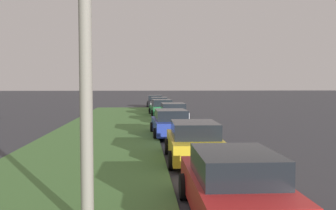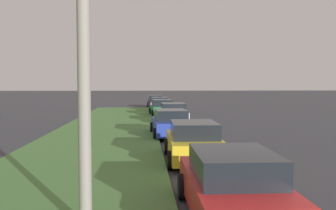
# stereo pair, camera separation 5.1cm
# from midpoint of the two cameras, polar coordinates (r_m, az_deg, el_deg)

# --- Properties ---
(grass_median) EXTENTS (60.00, 6.00, 0.12)m
(grass_median) POSITION_cam_midpoint_polar(r_m,az_deg,el_deg) (13.33, -13.49, -8.89)
(grass_median) COLOR #477238
(grass_median) RESTS_ON ground
(parked_car_red) EXTENTS (4.31, 2.05, 1.47)m
(parked_car_red) POSITION_cam_midpoint_polar(r_m,az_deg,el_deg) (8.06, 10.02, -12.14)
(parked_car_red) COLOR red
(parked_car_red) RESTS_ON ground
(parked_car_yellow) EXTENTS (4.33, 2.08, 1.47)m
(parked_car_yellow) POSITION_cam_midpoint_polar(r_m,az_deg,el_deg) (13.68, 4.05, -5.70)
(parked_car_yellow) COLOR gold
(parked_car_yellow) RESTS_ON ground
(parked_car_blue) EXTENTS (4.36, 2.14, 1.47)m
(parked_car_blue) POSITION_cam_midpoint_polar(r_m,az_deg,el_deg) (19.94, 0.46, -2.86)
(parked_car_blue) COLOR #23389E
(parked_car_blue) RESTS_ON ground
(parked_car_white) EXTENTS (4.34, 2.10, 1.47)m
(parked_car_white) POSITION_cam_midpoint_polar(r_m,az_deg,el_deg) (26.54, 0.82, -1.32)
(parked_car_white) COLOR silver
(parked_car_white) RESTS_ON ground
(parked_car_green) EXTENTS (4.40, 2.21, 1.47)m
(parked_car_green) POSITION_cam_midpoint_polar(r_m,az_deg,el_deg) (32.55, -0.92, -0.47)
(parked_car_green) COLOR #1E6B38
(parked_car_green) RESTS_ON ground
(parked_car_silver) EXTENTS (4.33, 2.08, 1.47)m
(parked_car_silver) POSITION_cam_midpoint_polar(r_m,az_deg,el_deg) (38.12, -1.30, 0.08)
(parked_car_silver) COLOR #B2B5BA
(parked_car_silver) RESTS_ON ground
(parked_car_black) EXTENTS (4.34, 2.09, 1.47)m
(parked_car_black) POSITION_cam_midpoint_polar(r_m,az_deg,el_deg) (44.75, -1.89, 0.56)
(parked_car_black) COLOR black
(parked_car_black) RESTS_ON ground
(streetlight) EXTENTS (0.47, 2.88, 7.50)m
(streetlight) POSITION_cam_midpoint_polar(r_m,az_deg,el_deg) (7.16, -9.81, 15.63)
(streetlight) COLOR gray
(streetlight) RESTS_ON ground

